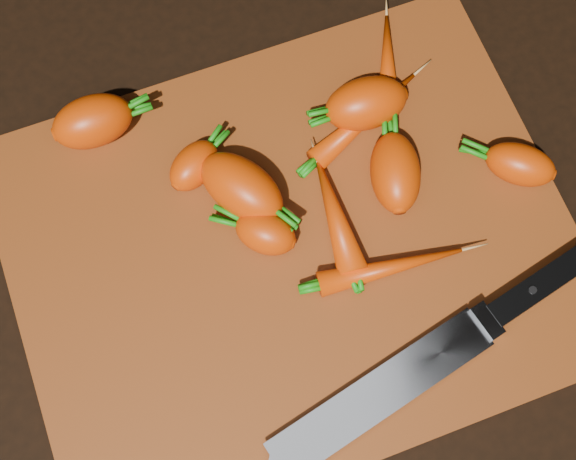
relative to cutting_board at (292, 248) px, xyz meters
name	(u,v)px	position (x,y,z in m)	size (l,w,h in m)	color
ground	(292,252)	(0.00, 0.00, -0.01)	(2.00, 2.00, 0.01)	black
cutting_board	(292,248)	(0.00, 0.00, 0.00)	(0.50, 0.40, 0.01)	brown
carrot_0	(93,121)	(-0.13, 0.17, 0.03)	(0.08, 0.05, 0.05)	#C13807
carrot_1	(266,233)	(-0.02, 0.01, 0.02)	(0.06, 0.04, 0.04)	#C13807
carrot_2	(242,188)	(-0.03, 0.06, 0.03)	(0.09, 0.05, 0.05)	#C13807
carrot_3	(395,173)	(0.11, 0.03, 0.03)	(0.08, 0.05, 0.05)	#C13807
carrot_4	(366,104)	(0.11, 0.10, 0.03)	(0.08, 0.05, 0.05)	#C13807
carrot_5	(194,166)	(-0.06, 0.10, 0.02)	(0.05, 0.04, 0.04)	#C13807
carrot_6	(520,164)	(0.22, -0.01, 0.02)	(0.06, 0.04, 0.04)	#C13807
carrot_7	(387,62)	(0.15, 0.14, 0.02)	(0.10, 0.02, 0.02)	#C13807
carrot_8	(391,267)	(0.07, -0.05, 0.02)	(0.13, 0.02, 0.02)	#C13807
carrot_9	(335,216)	(0.04, 0.01, 0.02)	(0.11, 0.03, 0.03)	#C13807
carrot_10	(365,117)	(0.11, 0.09, 0.02)	(0.13, 0.02, 0.02)	#C13807
knife	(401,380)	(0.04, -0.15, 0.01)	(0.34, 0.10, 0.02)	gray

